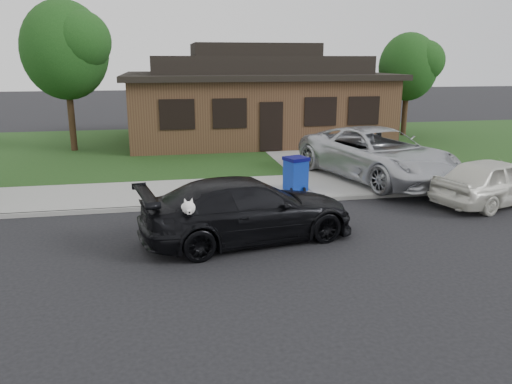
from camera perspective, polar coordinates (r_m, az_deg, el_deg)
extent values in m
plane|color=black|center=(10.83, -6.40, -7.11)|extent=(120.00, 120.00, 0.00)
cube|color=gray|center=(15.55, -7.91, -0.05)|extent=(60.00, 3.00, 0.12)
cube|color=gray|center=(14.11, -7.57, -1.60)|extent=(60.00, 0.12, 0.12)
cube|color=#193814|center=(23.37, -9.03, 4.96)|extent=(60.00, 13.00, 0.13)
cube|color=gray|center=(21.48, 7.52, 4.16)|extent=(4.50, 13.00, 0.14)
imported|color=black|center=(11.41, -0.89, -2.02)|extent=(5.26, 2.94, 1.44)
ellipsoid|color=white|center=(10.33, -7.75, -1.97)|extent=(0.34, 0.40, 0.30)
sphere|color=white|center=(10.08, -7.69, -1.80)|extent=(0.26, 0.26, 0.26)
cube|color=white|center=(9.97, -7.64, -2.25)|extent=(0.09, 0.12, 0.08)
sphere|color=black|center=(9.92, -7.62, -2.35)|extent=(0.04, 0.04, 0.04)
cone|color=white|center=(10.09, -8.11, -1.00)|extent=(0.11, 0.11, 0.14)
cone|color=white|center=(10.09, -7.36, -0.97)|extent=(0.11, 0.11, 0.14)
imported|color=silver|center=(17.16, 13.68, 4.25)|extent=(4.38, 6.63, 1.69)
imported|color=silver|center=(15.78, 25.63, 1.13)|extent=(4.29, 2.77, 1.36)
cube|color=#0E2D9A|center=(15.41, 4.56, 1.92)|extent=(0.73, 0.73, 0.93)
cube|color=#06064D|center=(15.30, 4.60, 3.81)|extent=(0.80, 0.80, 0.10)
cylinder|color=black|center=(15.18, 4.06, 0.20)|extent=(0.10, 0.15, 0.15)
cylinder|color=black|center=(15.29, 5.56, 0.27)|extent=(0.10, 0.15, 0.15)
cube|color=#422B1C|center=(25.57, -0.23, 9.53)|extent=(12.00, 8.00, 3.00)
cube|color=black|center=(25.47, -0.24, 13.18)|extent=(12.60, 8.60, 0.25)
cube|color=black|center=(25.46, -0.24, 14.36)|extent=(10.00, 6.50, 0.80)
cube|color=black|center=(25.46, -0.24, 15.93)|extent=(6.00, 3.50, 0.60)
cube|color=black|center=(21.69, 1.76, 7.49)|extent=(1.00, 0.06, 2.10)
cube|color=black|center=(21.12, -9.01, 8.75)|extent=(1.30, 0.05, 1.10)
cube|color=black|center=(21.31, -3.02, 8.96)|extent=(1.30, 0.05, 1.10)
cube|color=black|center=(22.21, 7.38, 9.11)|extent=(1.30, 0.05, 1.10)
cube|color=black|center=(22.91, 12.20, 9.07)|extent=(1.30, 0.05, 1.10)
cylinder|color=#332114|center=(23.48, -20.29, 7.49)|extent=(0.28, 0.28, 2.48)
ellipsoid|color=#143811|center=(23.33, -20.98, 14.89)|extent=(3.60, 3.60, 4.14)
sphere|color=#26591E|center=(22.70, -19.44, 15.96)|extent=(2.52, 2.52, 2.52)
cylinder|color=#332114|center=(27.77, 16.60, 8.34)|extent=(0.28, 0.28, 2.03)
ellipsoid|color=#143811|center=(27.62, 16.99, 13.52)|extent=(3.00, 3.00, 3.45)
sphere|color=#26591E|center=(27.50, 18.63, 14.02)|extent=(2.10, 2.10, 2.10)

